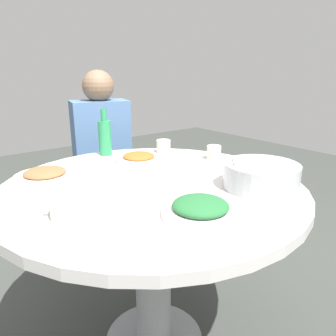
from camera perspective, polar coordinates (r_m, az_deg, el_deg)
The scene contains 11 objects.
round_dining_table at distance 1.35m, azimuth -2.74°, elevation -9.12°, with size 1.18×1.18×0.77m.
rice_bowl at distance 1.28m, azimuth 15.85°, elevation -1.20°, with size 0.28×0.28×0.10m.
soup_bowl at distance 1.05m, azimuth -12.24°, elevation -6.18°, with size 0.29×0.28×0.06m.
dish_stirfry at distance 1.58m, azimuth -5.10°, elevation 1.70°, with size 0.22×0.22×0.05m.
dish_tofu_braise at distance 1.43m, azimuth -20.61°, elevation -1.06°, with size 0.24×0.24×0.04m.
dish_greens at distance 1.01m, azimuth 5.66°, elevation -7.10°, with size 0.24×0.24×0.06m.
green_bottle at distance 1.72m, azimuth -10.94°, elevation 5.40°, with size 0.06×0.06×0.24m.
tea_cup_near at distance 1.63m, azimuth 7.99°, elevation 2.69°, with size 0.07×0.07×0.07m, color beige.
tea_cup_far at distance 1.75m, azimuth -0.79°, elevation 3.79°, with size 0.07×0.07×0.07m, color silver.
stool_for_diner_left at distance 2.29m, azimuth -10.70°, elevation -8.85°, with size 0.30×0.30×0.44m, color brown.
diner_left at distance 2.11m, azimuth -11.50°, elevation 4.35°, with size 0.40×0.41×0.76m.
Camera 1 is at (-0.70, -0.99, 1.21)m, focal length 35.04 mm.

